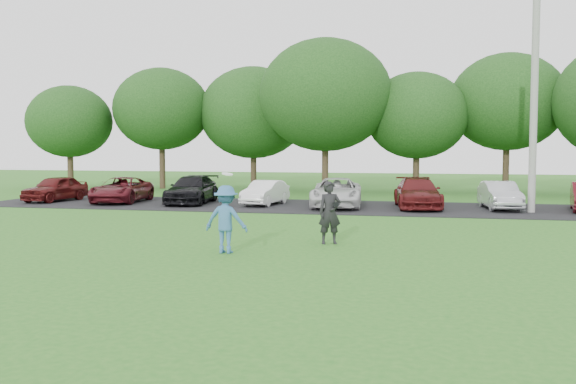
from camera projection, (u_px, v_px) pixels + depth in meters
name	position (u px, v px, depth m)	size (l,w,h in m)	color
ground	(254.00, 258.00, 14.80)	(100.00, 100.00, 0.00)	#26691E
parking_lot	(338.00, 207.00, 27.43)	(32.00, 6.50, 0.03)	black
utility_pole	(534.00, 91.00, 24.68)	(0.28, 0.28, 9.48)	gray
frisbee_player	(226.00, 219.00, 15.50)	(1.09, 0.66, 1.97)	#356797
camera_bystander	(330.00, 213.00, 16.97)	(0.71, 0.59, 1.66)	black
parked_cars	(330.00, 192.00, 27.45)	(28.62, 4.94, 1.25)	#531212
tree_row	(390.00, 106.00, 36.25)	(42.39, 9.85, 8.64)	#38281C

